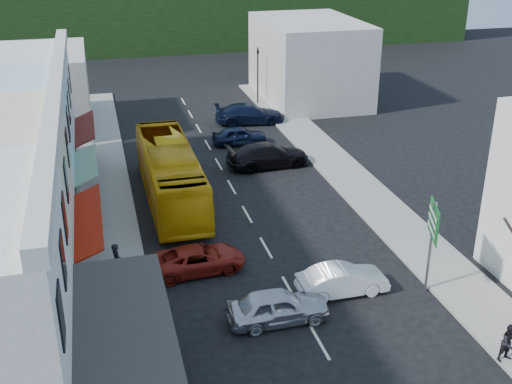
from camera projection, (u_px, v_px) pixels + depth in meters
name	position (u px, v px, depth m)	size (l,w,h in m)	color
ground	(289.00, 289.00, 28.57)	(120.00, 120.00, 0.00)	black
sidewalk_left	(108.00, 213.00, 35.70)	(3.00, 52.00, 0.15)	gray
sidewalk_right	(359.00, 186.00, 39.12)	(3.00, 52.00, 0.15)	gray
distant_block_left	(34.00, 91.00, 48.59)	(8.00, 10.00, 6.00)	#B7B2A8
distant_block_right	(309.00, 60.00, 56.31)	(8.00, 12.00, 7.00)	#B7B2A8
bus	(170.00, 175.00, 36.85)	(2.50, 11.60, 3.10)	#E8AC0E
car_silver	(278.00, 307.00, 26.07)	(1.80, 4.40, 1.40)	silver
car_white	(342.00, 279.00, 28.00)	(1.80, 4.40, 1.40)	white
car_red	(198.00, 258.00, 29.77)	(1.90, 4.60, 1.40)	maroon
car_black_near	(268.00, 156.00, 42.12)	(1.84, 4.50, 1.40)	black
car_navy_mid	(239.00, 135.00, 46.15)	(1.80, 4.40, 1.40)	black
car_navy_far	(249.00, 115.00, 50.80)	(1.84, 4.50, 1.40)	black
pedestrian_left	(117.00, 262.00, 28.81)	(0.60, 0.40, 1.70)	black
pedestrian_right	(510.00, 341.00, 23.48)	(0.70, 0.44, 1.70)	black
direction_sign	(430.00, 248.00, 27.59)	(0.83, 1.91, 4.31)	#105E20
traffic_signal	(258.00, 77.00, 55.07)	(0.72, 1.08, 4.97)	black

